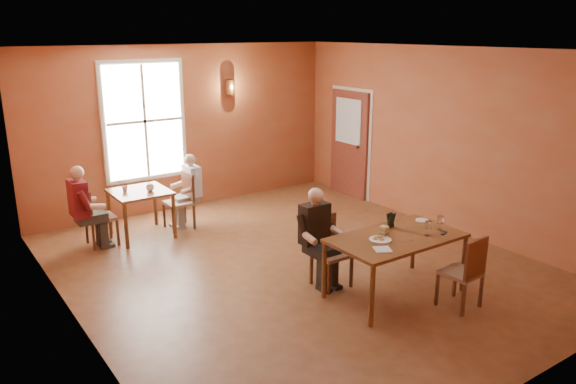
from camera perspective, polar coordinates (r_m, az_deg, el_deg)
ground at (r=8.09m, az=0.82°, el=-7.48°), size 6.00×7.00×0.01m
wall_back at (r=10.59m, az=-10.34°, el=6.45°), size 6.00×0.04×3.00m
wall_front at (r=5.30m, az=23.61°, el=-4.51°), size 6.00×0.04×3.00m
wall_left at (r=6.40m, az=-21.51°, el=-0.85°), size 0.04×7.00×3.00m
wall_right at (r=9.64m, az=15.55°, el=5.16°), size 0.04×7.00×3.00m
ceiling at (r=7.41m, az=0.91°, el=14.27°), size 6.00×7.00×0.04m
window at (r=10.21m, az=-14.37°, el=6.98°), size 1.36×0.10×1.96m
door at (r=11.26m, az=6.19°, el=4.86°), size 0.12×1.04×2.10m
wall_sconce at (r=10.82m, az=-5.90°, el=10.56°), size 0.16×0.16×0.28m
main_table at (r=7.25m, az=10.81°, el=-7.35°), size 1.67×0.94×0.78m
chair_diner_main at (r=7.34m, az=4.45°, el=-6.16°), size 0.41×0.41×0.93m
diner_main at (r=7.26m, az=4.63°, el=-5.05°), size 0.50×0.50×1.25m
chair_empty at (r=7.11m, az=17.14°, el=-7.70°), size 0.44×0.44×0.92m
plate_food at (r=6.92m, az=9.35°, el=-4.75°), size 0.35×0.35×0.04m
sandwich at (r=7.04m, az=9.71°, el=-4.05°), size 0.11×0.11×0.12m
goblet_b at (r=7.40m, az=15.21°, el=-3.02°), size 0.11×0.11×0.21m
goblet_c at (r=7.18m, az=14.04°, el=-3.56°), size 0.11×0.11×0.20m
menu_stand at (r=7.37m, az=10.41°, el=-2.85°), size 0.12×0.07×0.19m
knife at (r=6.94m, az=12.02°, el=-4.98°), size 0.21×0.03×0.00m
napkin at (r=6.66m, az=9.58°, el=-5.76°), size 0.26×0.26×0.01m
side_plate at (r=7.74m, az=13.46°, el=-2.80°), size 0.19×0.19×0.01m
sunglasses at (r=7.33m, az=15.55°, el=-4.03°), size 0.13×0.09×0.02m
second_table at (r=9.38m, az=-14.67°, el=-2.13°), size 0.87×0.87×0.77m
chair_diner_white at (r=9.58m, az=-11.08°, el=-0.96°), size 0.42×0.42×0.94m
diner_white at (r=9.56m, az=-10.96°, el=-0.21°), size 0.48×0.48×1.19m
chair_diner_maroon at (r=9.17m, az=-18.50°, el=-2.34°), size 0.41×0.41×0.93m
diner_maroon at (r=9.11m, az=-18.78°, el=-1.32°), size 0.51×0.51×1.28m
cup_a at (r=9.21m, az=-13.83°, el=0.40°), size 0.16×0.16×0.10m
cup_b at (r=9.30m, az=-16.25°, el=0.33°), size 0.12×0.12×0.09m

